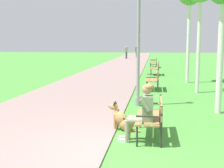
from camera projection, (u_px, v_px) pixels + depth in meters
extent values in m
plane|color=#478E38|center=(122.00, 152.00, 5.84)|extent=(120.00, 120.00, 0.00)
cube|color=gray|center=(124.00, 64.00, 29.72)|extent=(4.31, 60.00, 0.04)
cube|color=olive|center=(140.00, 117.00, 6.76)|extent=(0.14, 1.50, 0.04)
cube|color=olive|center=(148.00, 117.00, 6.74)|extent=(0.14, 1.50, 0.04)
cube|color=olive|center=(156.00, 117.00, 6.72)|extent=(0.14, 1.50, 0.04)
cube|color=olive|center=(161.00, 111.00, 6.68)|extent=(0.04, 1.50, 0.11)
cube|color=olive|center=(161.00, 103.00, 6.66)|extent=(0.04, 1.50, 0.11)
cylinder|color=#2D2B28|center=(140.00, 119.00, 7.48)|extent=(0.04, 0.04, 0.45)
cylinder|color=#2D2B28|center=(160.00, 112.00, 7.38)|extent=(0.04, 0.04, 0.85)
cube|color=#2D2B28|center=(149.00, 103.00, 7.39)|extent=(0.45, 0.04, 0.03)
cylinder|color=#2D2B28|center=(137.00, 136.00, 6.12)|extent=(0.04, 0.04, 0.45)
cylinder|color=#2D2B28|center=(161.00, 127.00, 6.03)|extent=(0.04, 0.04, 0.85)
cube|color=#2D2B28|center=(147.00, 117.00, 6.04)|extent=(0.45, 0.04, 0.03)
cube|color=olive|center=(148.00, 80.00, 13.55)|extent=(0.14, 1.50, 0.04)
cube|color=olive|center=(152.00, 80.00, 13.53)|extent=(0.14, 1.50, 0.04)
cube|color=olive|center=(156.00, 80.00, 13.50)|extent=(0.14, 1.50, 0.04)
cube|color=olive|center=(158.00, 77.00, 13.47)|extent=(0.04, 1.50, 0.11)
cube|color=olive|center=(158.00, 73.00, 13.44)|extent=(0.04, 1.50, 0.11)
cylinder|color=#2D2B28|center=(147.00, 83.00, 14.26)|extent=(0.04, 0.04, 0.45)
cylinder|color=#2D2B28|center=(158.00, 79.00, 14.17)|extent=(0.04, 0.04, 0.85)
cube|color=#2D2B28|center=(152.00, 74.00, 14.18)|extent=(0.45, 0.04, 0.03)
cylinder|color=#2D2B28|center=(147.00, 87.00, 12.91)|extent=(0.04, 0.04, 0.45)
cylinder|color=#2D2B28|center=(158.00, 82.00, 12.81)|extent=(0.04, 0.04, 0.85)
cube|color=#2D2B28|center=(151.00, 77.00, 12.82)|extent=(0.45, 0.04, 0.03)
cube|color=olive|center=(151.00, 68.00, 19.75)|extent=(0.14, 1.50, 0.04)
cube|color=olive|center=(154.00, 68.00, 19.73)|extent=(0.14, 1.50, 0.04)
cube|color=olive|center=(157.00, 68.00, 19.71)|extent=(0.14, 1.50, 0.04)
cube|color=olive|center=(159.00, 66.00, 19.67)|extent=(0.04, 1.50, 0.11)
cube|color=olive|center=(159.00, 63.00, 19.65)|extent=(0.04, 1.50, 0.11)
cylinder|color=#2D2B28|center=(151.00, 71.00, 20.47)|extent=(0.04, 0.04, 0.45)
cylinder|color=#2D2B28|center=(158.00, 68.00, 20.37)|extent=(0.04, 0.04, 0.85)
cube|color=#2D2B28|center=(154.00, 65.00, 20.38)|extent=(0.45, 0.04, 0.03)
cylinder|color=#2D2B28|center=(151.00, 73.00, 19.11)|extent=(0.04, 0.04, 0.45)
cylinder|color=#2D2B28|center=(159.00, 69.00, 19.02)|extent=(0.04, 0.04, 0.85)
cube|color=#2D2B28|center=(154.00, 66.00, 19.03)|extent=(0.45, 0.04, 0.03)
cube|color=olive|center=(151.00, 62.00, 25.66)|extent=(0.14, 1.50, 0.04)
cube|color=olive|center=(153.00, 62.00, 25.64)|extent=(0.14, 1.50, 0.04)
cube|color=olive|center=(155.00, 62.00, 25.61)|extent=(0.14, 1.50, 0.04)
cube|color=olive|center=(156.00, 61.00, 25.58)|extent=(0.04, 1.50, 0.11)
cube|color=olive|center=(156.00, 58.00, 25.55)|extent=(0.04, 1.50, 0.11)
cylinder|color=#2D2B28|center=(151.00, 64.00, 26.37)|extent=(0.04, 0.04, 0.45)
cylinder|color=#2D2B28|center=(156.00, 62.00, 26.28)|extent=(0.04, 0.04, 0.85)
cube|color=#2D2B28|center=(153.00, 60.00, 26.29)|extent=(0.45, 0.04, 0.03)
cylinder|color=#2D2B28|center=(150.00, 65.00, 25.02)|extent=(0.04, 0.04, 0.45)
cylinder|color=#2D2B28|center=(156.00, 63.00, 24.92)|extent=(0.04, 0.04, 0.85)
cube|color=#2D2B28|center=(153.00, 61.00, 24.93)|extent=(0.45, 0.04, 0.03)
cylinder|color=gray|center=(138.00, 119.00, 6.52)|extent=(0.42, 0.14, 0.14)
cylinder|color=gray|center=(128.00, 129.00, 6.58)|extent=(0.11, 0.11, 0.47)
cube|color=silver|center=(124.00, 138.00, 6.62)|extent=(0.24, 0.09, 0.07)
cylinder|color=gray|center=(137.00, 121.00, 6.33)|extent=(0.42, 0.14, 0.14)
cylinder|color=gray|center=(127.00, 131.00, 6.39)|extent=(0.11, 0.11, 0.47)
cube|color=silver|center=(123.00, 140.00, 6.43)|extent=(0.24, 0.09, 0.07)
cube|color=#6B7F5B|center=(148.00, 108.00, 6.36)|extent=(0.22, 0.36, 0.52)
cylinder|color=#6B7F5B|center=(145.00, 101.00, 6.55)|extent=(0.25, 0.09, 0.30)
cylinder|color=#6B7F5B|center=(145.00, 105.00, 6.16)|extent=(0.25, 0.09, 0.30)
sphere|color=#A37556|center=(147.00, 89.00, 6.31)|extent=(0.21, 0.21, 0.21)
ellipsoid|color=olive|center=(149.00, 87.00, 6.30)|extent=(0.22, 0.23, 0.14)
ellipsoid|color=#B27F47|center=(127.00, 124.00, 7.22)|extent=(0.42, 0.37, 0.32)
ellipsoid|color=#B27F47|center=(121.00, 119.00, 7.27)|extent=(0.54, 0.35, 0.48)
ellipsoid|color=black|center=(123.00, 117.00, 7.24)|extent=(0.39, 0.28, 0.27)
cylinder|color=#B27F47|center=(117.00, 121.00, 7.39)|extent=(0.06, 0.06, 0.38)
cylinder|color=#B27F47|center=(115.00, 122.00, 7.28)|extent=(0.06, 0.06, 0.38)
cylinder|color=#B27F47|center=(117.00, 112.00, 7.29)|extent=(0.15, 0.19, 0.19)
ellipsoid|color=#B27F47|center=(113.00, 107.00, 7.30)|extent=(0.25, 0.19, 0.16)
cone|color=black|center=(110.00, 107.00, 7.35)|extent=(0.12, 0.11, 0.09)
cone|color=black|center=(116.00, 102.00, 7.32)|extent=(0.06, 0.06, 0.09)
cone|color=black|center=(114.00, 103.00, 7.23)|extent=(0.06, 0.06, 0.09)
cylinder|color=#B27F47|center=(134.00, 131.00, 7.16)|extent=(0.28, 0.12, 0.04)
cylinder|color=gray|center=(138.00, 101.00, 10.12)|extent=(0.20, 0.20, 0.30)
cylinder|color=gray|center=(138.00, 49.00, 9.88)|extent=(0.11, 0.11, 3.74)
cylinder|color=silver|center=(221.00, 51.00, 8.84)|extent=(0.18, 0.18, 3.68)
cylinder|color=silver|center=(199.00, 41.00, 12.53)|extent=(0.15, 0.15, 4.33)
cylinder|color=silver|center=(188.00, 40.00, 15.64)|extent=(0.17, 0.17, 4.48)
cylinder|color=#383842|center=(126.00, 56.00, 39.30)|extent=(0.22, 0.22, 0.88)
cube|color=#6B7F5B|center=(126.00, 50.00, 39.20)|extent=(0.32, 0.20, 0.56)
sphere|color=tan|center=(126.00, 47.00, 39.15)|extent=(0.20, 0.20, 0.20)
cylinder|color=#383842|center=(137.00, 54.00, 43.80)|extent=(0.22, 0.22, 0.88)
cube|color=#3F3F42|center=(137.00, 49.00, 43.71)|extent=(0.32, 0.20, 0.56)
sphere|color=#A37556|center=(137.00, 46.00, 43.65)|extent=(0.20, 0.20, 0.20)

